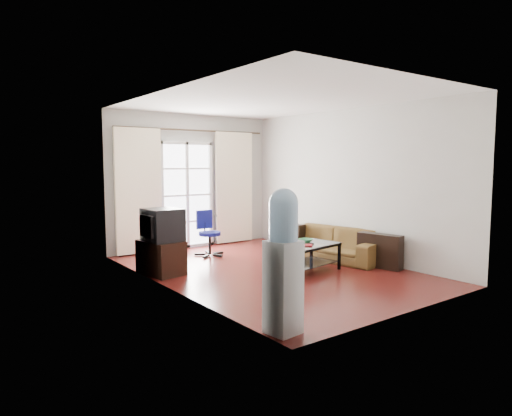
{
  "coord_description": "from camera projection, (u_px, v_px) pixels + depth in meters",
  "views": [
    {
      "loc": [
        -4.5,
        -5.68,
        1.73
      ],
      "look_at": [
        -0.04,
        0.35,
        0.98
      ],
      "focal_mm": 32.0,
      "sensor_mm": 36.0,
      "label": 1
    }
  ],
  "objects": [
    {
      "name": "tv_stand",
      "position": [
        161.0,
        257.0,
        7.1
      ],
      "size": [
        0.59,
        0.79,
        0.53
      ],
      "primitive_type": "cube",
      "rotation": [
        0.0,
        0.0,
        0.17
      ],
      "color": "black",
      "rests_on": "floor"
    },
    {
      "name": "curtain_left",
      "position": [
        139.0,
        191.0,
        8.53
      ],
      "size": [
        0.9,
        0.07,
        2.35
      ],
      "primitive_type": "cube",
      "color": "#FFF1CD",
      "rests_on": "curtain_rod"
    },
    {
      "name": "book",
      "position": [
        305.0,
        246.0,
        6.98
      ],
      "size": [
        0.36,
        0.36,
        0.02
      ],
      "primitive_type": "imported",
      "rotation": [
        0.0,
        0.0,
        0.75
      ],
      "color": "maroon",
      "rests_on": "coffee_table"
    },
    {
      "name": "curtain_right",
      "position": [
        234.0,
        187.0,
        9.81
      ],
      "size": [
        0.9,
        0.07,
        2.35
      ],
      "primitive_type": "cube",
      "color": "#FFF1CD",
      "rests_on": "curtain_rod"
    },
    {
      "name": "sofa",
      "position": [
        330.0,
        243.0,
        8.2
      ],
      "size": [
        2.23,
        1.49,
        0.57
      ],
      "primitive_type": "imported",
      "rotation": [
        0.0,
        0.0,
        -1.38
      ],
      "color": "olive",
      "rests_on": "floor"
    },
    {
      "name": "curtain_rod",
      "position": [
        194.0,
        130.0,
        9.14
      ],
      "size": [
        3.3,
        0.04,
        0.04
      ],
      "primitive_type": "cylinder",
      "rotation": [
        0.0,
        1.57,
        0.0
      ],
      "color": "#4C3F2D",
      "rests_on": "wall_back"
    },
    {
      "name": "coffee_table",
      "position": [
        305.0,
        254.0,
        7.22
      ],
      "size": [
        1.18,
        0.79,
        0.45
      ],
      "rotation": [
        0.0,
        0.0,
        0.16
      ],
      "color": "silver",
      "rests_on": "floor"
    },
    {
      "name": "wall_right",
      "position": [
        348.0,
        184.0,
        8.31
      ],
      "size": [
        0.02,
        5.2,
        2.7
      ],
      "primitive_type": "cube",
      "color": "beige",
      "rests_on": "floor"
    },
    {
      "name": "radiator",
      "position": [
        228.0,
        228.0,
        9.82
      ],
      "size": [
        0.64,
        0.12,
        0.64
      ],
      "primitive_type": "cube",
      "color": "gray",
      "rests_on": "floor"
    },
    {
      "name": "crt_tv",
      "position": [
        161.0,
        225.0,
        7.02
      ],
      "size": [
        0.59,
        0.58,
        0.5
      ],
      "rotation": [
        0.0,
        0.0,
        0.07
      ],
      "color": "black",
      "rests_on": "tv_stand"
    },
    {
      "name": "ceiling",
      "position": [
        271.0,
        100.0,
        7.11
      ],
      "size": [
        5.2,
        5.2,
        0.0
      ],
      "primitive_type": "plane",
      "rotation": [
        3.14,
        0.0,
        0.0
      ],
      "color": "white",
      "rests_on": "wall_back"
    },
    {
      "name": "wall_back",
      "position": [
        192.0,
        181.0,
        9.33
      ],
      "size": [
        3.6,
        0.02,
        2.7
      ],
      "primitive_type": "cube",
      "color": "beige",
      "rests_on": "floor"
    },
    {
      "name": "wall_left",
      "position": [
        167.0,
        191.0,
        6.18
      ],
      "size": [
        0.02,
        5.2,
        2.7
      ],
      "primitive_type": "cube",
      "color": "beige",
      "rests_on": "floor"
    },
    {
      "name": "water_cooler",
      "position": [
        283.0,
        258.0,
        4.58
      ],
      "size": [
        0.34,
        0.33,
        1.48
      ],
      "rotation": [
        0.0,
        0.0,
        0.11
      ],
      "color": "silver",
      "rests_on": "floor"
    },
    {
      "name": "remote",
      "position": [
        310.0,
        244.0,
        7.16
      ],
      "size": [
        0.17,
        0.08,
        0.02
      ],
      "primitive_type": "cube",
      "rotation": [
        0.0,
        0.0,
        0.23
      ],
      "color": "black",
      "rests_on": "coffee_table"
    },
    {
      "name": "floor",
      "position": [
        271.0,
        270.0,
        7.38
      ],
      "size": [
        5.2,
        5.2,
        0.0
      ],
      "primitive_type": "plane",
      "color": "maroon",
      "rests_on": "ground"
    },
    {
      "name": "french_door",
      "position": [
        187.0,
        195.0,
        9.22
      ],
      "size": [
        1.16,
        0.06,
        2.15
      ],
      "color": "white",
      "rests_on": "wall_back"
    },
    {
      "name": "wall_front",
      "position": [
        413.0,
        196.0,
        5.17
      ],
      "size": [
        3.6,
        0.02,
        2.7
      ],
      "primitive_type": "cube",
      "color": "beige",
      "rests_on": "floor"
    },
    {
      "name": "task_chair",
      "position": [
        209.0,
        242.0,
        8.51
      ],
      "size": [
        0.58,
        0.58,
        0.84
      ],
      "rotation": [
        0.0,
        0.0,
        0.01
      ],
      "color": "black",
      "rests_on": "floor"
    },
    {
      "name": "bowl",
      "position": [
        306.0,
        241.0,
        7.37
      ],
      "size": [
        0.35,
        0.35,
        0.06
      ],
      "primitive_type": "imported",
      "rotation": [
        0.0,
        0.0,
        0.26
      ],
      "color": "#369454",
      "rests_on": "coffee_table"
    }
  ]
}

